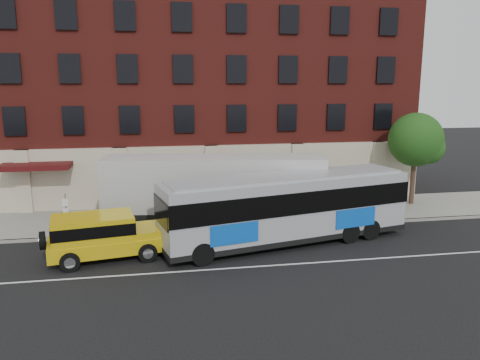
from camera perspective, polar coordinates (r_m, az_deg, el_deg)
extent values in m
plane|color=black|center=(21.68, 0.23, -10.96)|extent=(120.00, 120.00, 0.00)
cube|color=gray|center=(30.07, -2.78, -4.29)|extent=(60.00, 6.00, 0.15)
cube|color=gray|center=(27.22, -1.99, -6.01)|extent=(60.00, 0.25, 0.15)
cube|color=silver|center=(22.13, 0.00, -10.46)|extent=(60.00, 0.12, 0.01)
cube|color=maroon|center=(36.87, -4.46, 10.58)|extent=(30.00, 10.00, 15.00)
cube|color=#BFAE97|center=(32.34, -3.44, 0.63)|extent=(30.00, 0.35, 4.00)
cube|color=#3F0B0C|center=(32.00, -23.26, 1.58)|extent=(4.20, 2.20, 0.30)
cube|color=#BFAE97|center=(33.16, -24.49, -0.14)|extent=(0.90, 0.55, 4.00)
cube|color=#BFAE97|center=(32.15, -14.10, 0.23)|extent=(0.90, 0.55, 4.00)
cube|color=#BFAE97|center=(32.24, -3.42, 0.60)|extent=(0.90, 0.55, 4.00)
cube|color=#BFAE97|center=(33.43, 6.86, 0.93)|extent=(0.90, 0.55, 4.00)
cube|color=#BFAE97|center=(35.60, 16.15, 1.21)|extent=(0.90, 0.55, 4.00)
cube|color=black|center=(32.89, -25.40, 6.40)|extent=(1.30, 0.20, 1.80)
cube|color=black|center=(32.13, -19.35, 6.77)|extent=(1.30, 0.20, 1.80)
cube|color=black|center=(31.75, -13.07, 7.07)|extent=(1.30, 0.20, 1.80)
cube|color=black|center=(31.75, -6.70, 7.29)|extent=(1.30, 0.20, 1.80)
cube|color=black|center=(32.14, -0.41, 7.42)|extent=(1.30, 0.20, 1.80)
cube|color=black|center=(32.89, 5.67, 7.46)|extent=(1.30, 0.20, 1.80)
cube|color=black|center=(33.99, 11.41, 7.43)|extent=(1.30, 0.20, 1.80)
cube|color=black|center=(35.40, 16.75, 7.33)|extent=(1.30, 0.20, 1.80)
cube|color=black|center=(32.81, -25.90, 11.96)|extent=(1.30, 0.20, 1.80)
cube|color=black|center=(32.05, -19.74, 12.47)|extent=(1.30, 0.20, 1.80)
cube|color=black|center=(31.67, -13.34, 12.85)|extent=(1.30, 0.20, 1.80)
cube|color=black|center=(31.67, -6.84, 13.07)|extent=(1.30, 0.20, 1.80)
cube|color=black|center=(32.06, -0.42, 13.13)|extent=(1.30, 0.20, 1.80)
cube|color=black|center=(32.81, 5.78, 13.04)|extent=(1.30, 0.20, 1.80)
cube|color=black|center=(33.91, 11.64, 12.82)|extent=(1.30, 0.20, 1.80)
cube|color=black|center=(35.33, 17.06, 12.50)|extent=(1.30, 0.20, 1.80)
cube|color=black|center=(33.04, -26.42, 17.49)|extent=(1.30, 0.20, 1.80)
cube|color=black|center=(32.29, -20.15, 18.14)|extent=(1.30, 0.20, 1.80)
cube|color=black|center=(31.91, -13.62, 18.59)|extent=(1.30, 0.20, 1.80)
cube|color=black|center=(31.91, -6.99, 18.82)|extent=(1.30, 0.20, 1.80)
cube|color=black|center=(32.29, -0.43, 18.82)|extent=(1.30, 0.20, 1.80)
cube|color=black|center=(33.04, 5.90, 18.60)|extent=(1.30, 0.20, 1.80)
cube|color=black|center=(34.14, 11.87, 18.20)|extent=(1.30, 0.20, 1.80)
cube|color=black|center=(35.54, 17.38, 17.66)|extent=(1.30, 0.20, 1.80)
cube|color=black|center=(32.91, -21.90, -0.72)|extent=(2.60, 0.15, 2.80)
cube|color=black|center=(32.17, -11.40, -0.37)|extent=(2.60, 0.15, 2.80)
cube|color=black|center=(32.55, -0.79, 0.00)|extent=(2.60, 0.15, 2.80)
cube|color=black|center=(33.99, 9.25, 0.35)|extent=(2.60, 0.15, 2.80)
cylinder|color=gray|center=(27.31, -20.07, -4.10)|extent=(0.07, 0.07, 2.50)
cube|color=white|center=(26.97, -20.24, -2.55)|extent=(0.30, 0.03, 0.40)
cube|color=white|center=(27.09, -20.17, -3.57)|extent=(0.30, 0.03, 0.35)
cylinder|color=#332319|center=(34.44, 19.97, -0.23)|extent=(0.32, 0.32, 3.00)
sphere|color=#184012|center=(34.00, 20.31, 4.56)|extent=(3.60, 3.60, 3.60)
sphere|color=#184012|center=(34.07, 21.61, 3.63)|extent=(2.20, 2.20, 2.20)
sphere|color=#184012|center=(34.10, 19.05, 3.99)|extent=(2.00, 2.00, 2.00)
cube|color=#96989E|center=(24.87, 5.67, -3.25)|extent=(13.53, 5.70, 3.15)
cube|color=black|center=(25.29, 5.60, -6.45)|extent=(13.59, 5.76, 0.28)
cube|color=#96989E|center=(24.51, 5.75, 0.43)|extent=(12.81, 5.22, 0.13)
cube|color=black|center=(24.74, 5.69, -2.08)|extent=(13.63, 5.80, 1.10)
cube|color=#0C4CB8|center=(22.35, -0.64, -6.48)|extent=(2.37, 0.59, 0.99)
cube|color=#0C4CB8|center=(27.85, 10.25, -2.98)|extent=(2.37, 0.59, 0.99)
cylinder|color=black|center=(22.27, -4.52, -8.85)|extent=(1.15, 0.57, 1.10)
cylinder|color=black|center=(24.51, -6.39, -6.93)|extent=(1.15, 0.57, 1.10)
cylinder|color=black|center=(25.86, 13.00, -6.16)|extent=(1.15, 0.57, 1.10)
cylinder|color=black|center=(27.82, 9.99, -4.76)|extent=(1.15, 0.57, 1.10)
cylinder|color=black|center=(26.64, 15.33, -5.75)|extent=(1.15, 0.57, 1.10)
cylinder|color=black|center=(28.54, 12.24, -4.43)|extent=(1.15, 0.57, 1.10)
cube|color=gold|center=(23.84, -15.61, -7.40)|extent=(5.68, 3.13, 0.67)
cube|color=gold|center=(23.54, -17.22, -5.45)|extent=(4.01, 2.80, 1.12)
cube|color=black|center=(23.53, -17.23, -5.32)|extent=(4.07, 2.85, 0.56)
cube|color=gold|center=(23.86, -11.23, -5.90)|extent=(2.02, 2.38, 0.34)
cube|color=black|center=(24.13, -9.16, -6.73)|extent=(0.38, 1.77, 0.62)
cylinder|color=black|center=(23.70, -22.60, -6.72)|extent=(0.39, 0.88, 0.85)
cylinder|color=black|center=(23.07, -11.01, -8.56)|extent=(0.94, 0.46, 0.89)
cylinder|color=silver|center=(23.07, -11.01, -8.56)|extent=(0.54, 0.42, 0.49)
cylinder|color=black|center=(25.12, -11.80, -6.89)|extent=(0.94, 0.46, 0.89)
cylinder|color=silver|center=(25.12, -11.80, -6.89)|extent=(0.54, 0.42, 0.49)
cylinder|color=black|center=(22.87, -19.73, -9.24)|extent=(0.94, 0.46, 0.89)
cylinder|color=silver|center=(22.87, -19.73, -9.24)|extent=(0.54, 0.42, 0.49)
cylinder|color=black|center=(24.94, -19.77, -7.50)|extent=(0.94, 0.46, 0.89)
cylinder|color=silver|center=(24.94, -19.77, -7.50)|extent=(0.54, 0.42, 0.49)
cube|color=black|center=(27.79, -3.07, -4.57)|extent=(12.76, 4.22, 1.15)
cube|color=#B6B5B2|center=(27.27, -3.11, -0.35)|extent=(12.77, 4.26, 3.03)
cylinder|color=black|center=(27.17, -13.12, -5.36)|extent=(1.07, 0.43, 1.04)
cylinder|color=black|center=(29.43, -12.23, -4.00)|extent=(1.07, 0.43, 1.04)
cylinder|color=black|center=(26.95, -10.49, -5.39)|extent=(1.07, 0.43, 1.04)
cylinder|color=black|center=(29.23, -9.81, -4.01)|extent=(1.07, 0.43, 1.04)
cylinder|color=black|center=(26.79, 4.31, -5.32)|extent=(1.07, 0.43, 1.04)
cylinder|color=black|center=(29.09, 3.80, -3.94)|extent=(1.07, 0.43, 1.04)
cylinder|color=black|center=(26.96, 6.97, -5.27)|extent=(1.07, 0.43, 1.04)
cylinder|color=black|center=(29.24, 6.25, -3.90)|extent=(1.07, 0.43, 1.04)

